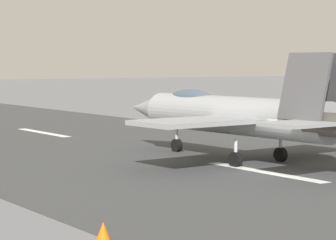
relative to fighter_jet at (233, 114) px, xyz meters
The scene contains 4 objects.
ground_plane 5.66m from the fighter_jet, 162.08° to the left, with size 400.00×400.00×0.00m, color slate.
runway_strip 5.67m from the fighter_jet, 162.15° to the left, with size 240.00×26.00×0.02m.
fighter_jet is the anchor object (origin of this frame).
marker_cone_near 19.00m from the fighter_jet, 128.94° to the left, with size 0.44×0.44×0.55m, color orange.
Camera 1 is at (-25.85, 23.77, 5.18)m, focal length 79.91 mm.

